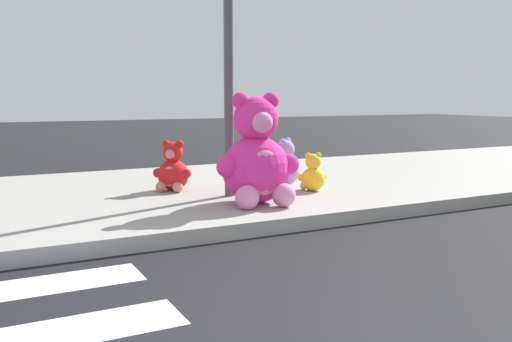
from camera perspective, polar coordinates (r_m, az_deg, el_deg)
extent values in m
cube|color=#9E9B93|center=(7.11, -12.82, -2.73)|extent=(28.00, 4.40, 0.15)
cylinder|color=#4C4C51|center=(6.59, -2.84, 11.26)|extent=(0.11, 0.11, 3.20)
sphere|color=#F22D93|center=(6.17, -0.03, 0.15)|extent=(0.76, 0.76, 0.76)
ellipsoid|color=pink|center=(5.91, 0.84, -0.18)|extent=(0.44, 0.22, 0.49)
sphere|color=#F22D93|center=(6.12, -0.03, 5.39)|extent=(0.50, 0.50, 0.50)
sphere|color=pink|center=(5.92, 0.65, 5.02)|extent=(0.23, 0.23, 0.23)
sphere|color=#F22D93|center=(6.18, 1.50, 7.25)|extent=(0.19, 0.19, 0.19)
sphere|color=#F22D93|center=(6.20, 3.39, 0.70)|extent=(0.24, 0.24, 0.24)
sphere|color=pink|center=(5.98, 2.87, -2.51)|extent=(0.26, 0.26, 0.26)
sphere|color=#F22D93|center=(6.06, -1.59, 7.24)|extent=(0.19, 0.19, 0.19)
sphere|color=#F22D93|center=(5.96, -2.99, 0.42)|extent=(0.24, 0.24, 0.24)
sphere|color=pink|center=(5.84, -0.91, -2.75)|extent=(0.26, 0.26, 0.26)
sphere|color=yellow|center=(7.03, 5.88, -0.84)|extent=(0.30, 0.30, 0.30)
ellipsoid|color=#F0DB80|center=(7.13, 5.62, -0.72)|extent=(0.18, 0.11, 0.19)
sphere|color=yellow|center=(7.00, 5.91, 0.97)|extent=(0.20, 0.20, 0.20)
sphere|color=#F0DB80|center=(7.08, 5.70, 0.95)|extent=(0.09, 0.09, 0.09)
sphere|color=yellow|center=(6.97, 5.38, 1.60)|extent=(0.07, 0.07, 0.07)
sphere|color=yellow|center=(7.02, 4.68, -0.65)|extent=(0.09, 0.09, 0.09)
sphere|color=#F0DB80|center=(7.14, 4.93, -1.50)|extent=(0.10, 0.10, 0.10)
sphere|color=yellow|center=(7.01, 6.45, 1.62)|extent=(0.07, 0.07, 0.07)
sphere|color=yellow|center=(7.11, 6.89, -0.58)|extent=(0.09, 0.09, 0.09)
sphere|color=#F0DB80|center=(7.19, 6.19, -1.45)|extent=(0.10, 0.10, 0.10)
sphere|color=red|center=(7.12, -8.51, -0.40)|extent=(0.39, 0.39, 0.39)
ellipsoid|color=#DB7B7B|center=(6.98, -8.86, -0.56)|extent=(0.22, 0.20, 0.26)
sphere|color=red|center=(7.08, -8.55, 1.95)|extent=(0.26, 0.26, 0.26)
sphere|color=#DB7B7B|center=(6.98, -8.83, 1.73)|extent=(0.12, 0.12, 0.12)
sphere|color=red|center=(7.04, -7.87, 2.78)|extent=(0.10, 0.10, 0.10)
sphere|color=red|center=(7.01, -7.18, -0.26)|extent=(0.12, 0.12, 0.12)
sphere|color=#DB7B7B|center=(6.95, -8.06, -1.67)|extent=(0.14, 0.14, 0.14)
sphere|color=red|center=(7.10, -9.26, 2.79)|extent=(0.10, 0.10, 0.10)
sphere|color=red|center=(7.13, -10.06, -0.19)|extent=(0.12, 0.12, 0.12)
sphere|color=#DB7B7B|center=(7.01, -9.75, -1.61)|extent=(0.14, 0.14, 0.14)
sphere|color=#B28CD8|center=(7.43, 2.99, 0.00)|extent=(0.39, 0.39, 0.39)
ellipsoid|color=silver|center=(7.49, 2.00, 0.07)|extent=(0.22, 0.20, 0.25)
sphere|color=#B28CD8|center=(7.40, 3.01, 2.24)|extent=(0.26, 0.26, 0.26)
sphere|color=silver|center=(7.44, 2.23, 2.16)|extent=(0.12, 0.12, 0.12)
sphere|color=#B28CD8|center=(7.31, 2.74, 2.98)|extent=(0.10, 0.10, 0.10)
sphere|color=#B28CD8|center=(7.28, 2.07, 0.08)|extent=(0.12, 0.12, 0.12)
sphere|color=silver|center=(7.42, 1.48, -1.00)|extent=(0.13, 0.13, 0.13)
sphere|color=#B28CD8|center=(7.47, 3.28, 3.08)|extent=(0.10, 0.10, 0.10)
sphere|color=#B28CD8|center=(7.62, 3.20, 0.41)|extent=(0.12, 0.12, 0.12)
sphere|color=silver|center=(7.61, 2.15, -0.78)|extent=(0.13, 0.13, 0.13)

